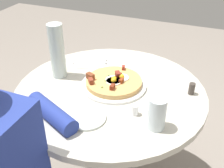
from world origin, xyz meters
name	(u,v)px	position (x,y,z in m)	size (l,w,h in m)	color
dining_table	(110,118)	(0.00, 0.00, 0.55)	(0.88, 0.88, 0.72)	beige
pizza_plate	(114,85)	(0.01, 0.03, 0.73)	(0.31, 0.31, 0.01)	white
breakfast_pizza	(114,81)	(0.00, 0.03, 0.75)	(0.26, 0.26, 0.05)	tan
bread_plate	(86,117)	(-0.01, -0.23, 0.72)	(0.16, 0.16, 0.01)	silver
napkin	(90,62)	(-0.20, 0.21, 0.72)	(0.17, 0.14, 0.00)	white
fork	(90,63)	(-0.20, 0.19, 0.73)	(0.18, 0.01, 0.01)	silver
knife	(90,60)	(-0.21, 0.22, 0.73)	(0.18, 0.01, 0.01)	silver
water_glass	(157,113)	(0.26, -0.18, 0.79)	(0.07, 0.07, 0.13)	silver
water_bottle	(57,51)	(-0.28, 0.02, 0.85)	(0.07, 0.07, 0.27)	silver
salt_shaker	(135,110)	(0.16, -0.13, 0.74)	(0.03, 0.03, 0.05)	white
pepper_shaker	(192,89)	(0.35, 0.10, 0.75)	(0.03, 0.03, 0.05)	#3F3833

